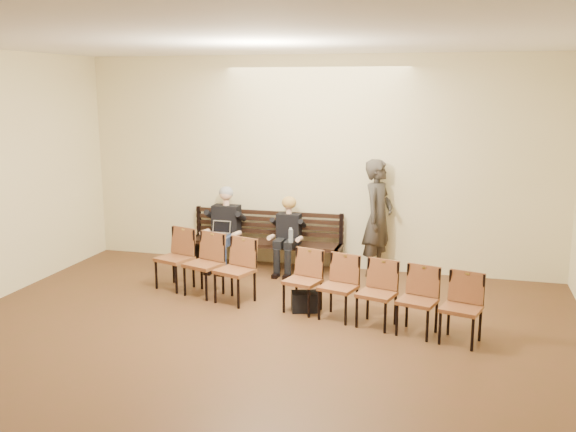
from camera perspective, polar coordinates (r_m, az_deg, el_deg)
name	(u,v)px	position (r m, az deg, el deg)	size (l,w,h in m)	color
ground	(200,403)	(6.51, -7.80, -16.13)	(10.00, 10.00, 0.00)	#522F1C
room_walls	(224,134)	(6.51, -5.71, 7.31)	(8.02, 10.01, 3.51)	beige
bench	(265,255)	(10.78, -2.10, -3.44)	(2.60, 0.90, 0.45)	black
seated_man	(224,228)	(10.77, -5.67, -1.07)	(0.56, 0.77, 1.34)	black
seated_woman	(287,239)	(10.47, -0.06, -2.04)	(0.47, 0.66, 1.10)	black
laptop	(219,237)	(10.63, -6.16, -1.84)	(0.31, 0.25, 0.23)	silver
water_bottle	(291,242)	(10.15, 0.25, -2.36)	(0.07, 0.07, 0.24)	silver
bag	(305,302)	(8.78, 1.52, -7.61)	(0.36, 0.25, 0.26)	black
passerby	(378,209)	(10.29, 8.02, 0.61)	(0.79, 0.52, 2.16)	#34302B
chair_row_front	(204,265)	(9.41, -7.52, -4.32)	(1.63, 0.50, 0.91)	brown
chair_row_back	(377,294)	(8.23, 7.88, -6.91)	(2.59, 0.46, 0.84)	brown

